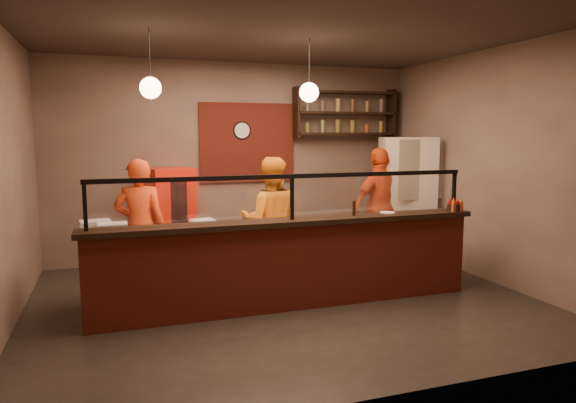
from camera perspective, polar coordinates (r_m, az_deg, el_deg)
name	(u,v)px	position (r m, az deg, el deg)	size (l,w,h in m)	color
floor	(284,300)	(6.46, -0.48, -10.88)	(6.00, 6.00, 0.00)	black
ceiling	(283,33)	(6.25, -0.51, 18.21)	(6.00, 6.00, 0.00)	#342C28
wall_back	(236,161)	(8.56, -5.84, 4.50)	(6.00, 6.00, 0.00)	#786558
wall_left	(2,178)	(5.93, -29.19, 2.32)	(5.00, 5.00, 0.00)	#786558
wall_right	(488,166)	(7.65, 21.37, 3.69)	(5.00, 5.00, 0.00)	#786558
wall_front	(391,193)	(3.87, 11.34, 0.89)	(6.00, 6.00, 0.00)	#786558
brick_patch	(248,143)	(8.56, -4.51, 6.53)	(1.60, 0.04, 1.30)	maroon
service_counter	(292,266)	(6.05, 0.43, -7.23)	(4.60, 0.25, 1.00)	maroon
counter_ledge	(292,222)	(5.94, 0.43, -2.28)	(4.70, 0.37, 0.06)	black
worktop_cabinet	(279,263)	(6.53, -1.04, -6.82)	(4.60, 0.75, 0.85)	gray
worktop	(279,228)	(6.43, -1.05, -2.93)	(4.60, 0.75, 0.05)	white
sneeze_guard	(292,193)	(5.89, 0.44, 0.99)	(4.50, 0.05, 0.52)	white
wall_shelving	(345,113)	(9.01, 6.38, 9.73)	(1.84, 0.28, 0.85)	black
wall_clock	(242,131)	(8.53, -5.16, 7.86)	(0.30, 0.30, 0.04)	black
pendant_left	(151,88)	(6.06, -15.03, 12.11)	(0.24, 0.24, 0.77)	black
pendant_right	(309,92)	(6.48, 2.35, 12.03)	(0.24, 0.24, 0.77)	black
cook_left	(140,227)	(6.77, -16.11, -2.75)	(0.63, 0.42, 1.74)	red
cook_mid	(271,221)	(7.01, -1.95, -2.14)	(0.84, 0.66, 1.73)	orange
cook_right	(380,206)	(8.24, 10.22, -0.46)	(1.07, 0.45, 1.83)	#D94114
fridge	(406,198)	(8.62, 12.99, 0.34)	(0.83, 0.77, 1.99)	beige
red_cooler	(170,218)	(8.11, -13.01, -1.74)	(0.66, 0.60, 1.53)	red
pizza_dough	(310,225)	(6.47, 2.48, -2.59)	(0.51, 0.51, 0.01)	white
prep_tub_a	(96,228)	(6.24, -20.60, -2.73)	(0.33, 0.26, 0.16)	silver
prep_tub_b	(203,225)	(6.19, -9.46, -2.58)	(0.27, 0.21, 0.13)	silver
prep_tub_c	(112,230)	(6.00, -18.92, -3.06)	(0.32, 0.26, 0.16)	silver
rolling_pin	(206,226)	(6.31, -9.10, -2.70)	(0.06, 0.06, 0.37)	yellow
condiment_caddy	(455,207)	(6.92, 18.08, -0.63)	(0.16, 0.13, 0.09)	black
pepper_mill	(354,208)	(6.25, 7.34, -0.74)	(0.04, 0.04, 0.18)	black
small_plate	(387,213)	(6.52, 11.00, -1.22)	(0.18, 0.18, 0.01)	silver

